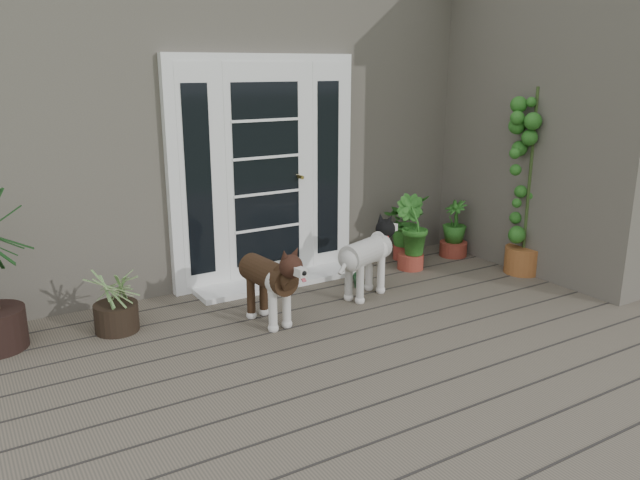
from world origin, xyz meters
TOP-DOWN VIEW (x-y plane):
  - deck at (0.00, 0.40)m, footprint 6.20×4.60m
  - house_main at (0.00, 4.65)m, footprint 7.40×4.00m
  - house_wing at (2.90, 1.50)m, footprint 1.60×2.40m
  - door_unit at (-0.20, 2.60)m, footprint 1.90×0.14m
  - door_step at (-0.20, 2.40)m, footprint 1.60×0.40m
  - brindle_dog at (-0.70, 1.58)m, footprint 0.39×0.77m
  - white_dog at (0.34, 1.68)m, footprint 0.80×0.56m
  - spider_plant at (-1.80, 2.06)m, footprint 0.71×0.71m
  - herb_a at (1.37, 2.40)m, footprint 0.65×0.65m
  - herb_b at (1.21, 2.09)m, footprint 0.49×0.49m
  - herb_c at (1.91, 2.21)m, footprint 0.33×0.33m
  - sapling at (2.10, 1.40)m, footprint 0.58×0.58m
  - clog_left at (-0.21, 2.40)m, footprint 0.26×0.31m
  - clog_right at (0.48, 1.99)m, footprint 0.24×0.29m

SIDE VIEW (x-z plane):
  - deck at x=0.00m, z-range 0.00..0.12m
  - door_step at x=-0.20m, z-range 0.12..0.17m
  - clog_right at x=0.48m, z-range 0.12..0.20m
  - clog_left at x=-0.21m, z-range 0.12..0.21m
  - herb_c at x=1.91m, z-range 0.12..0.60m
  - herb_b at x=1.21m, z-range 0.12..0.68m
  - spider_plant at x=-1.80m, z-range 0.12..0.73m
  - brindle_dog at x=-0.70m, z-range 0.12..0.73m
  - white_dog at x=0.34m, z-range 0.12..0.73m
  - herb_a at x=1.37m, z-range 0.12..0.74m
  - sapling at x=2.10m, z-range 0.12..2.04m
  - door_unit at x=-0.20m, z-range 0.12..2.27m
  - house_main at x=0.00m, z-range 0.00..3.10m
  - house_wing at x=2.90m, z-range 0.00..3.10m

